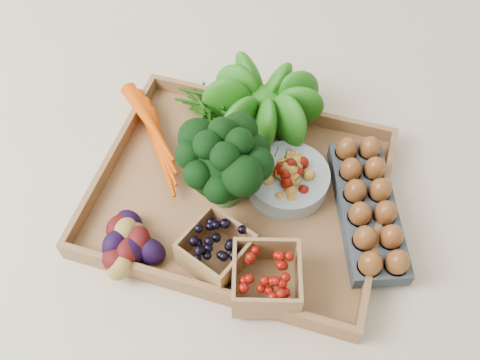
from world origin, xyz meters
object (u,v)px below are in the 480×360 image
(broccoli, at_px, (225,176))
(egg_carton, at_px, (367,210))
(tray, at_px, (240,195))
(cherry_bowl, at_px, (287,180))

(broccoli, height_order, egg_carton, broccoli)
(tray, relative_size, broccoli, 3.06)
(broccoli, distance_m, cherry_bowl, 0.13)
(egg_carton, bearing_deg, broccoli, 168.31)
(broccoli, bearing_deg, tray, 34.74)
(broccoli, bearing_deg, cherry_bowl, 28.96)
(broccoli, height_order, cherry_bowl, broccoli)
(tray, relative_size, egg_carton, 1.85)
(egg_carton, bearing_deg, tray, 165.20)
(tray, distance_m, broccoli, 0.08)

